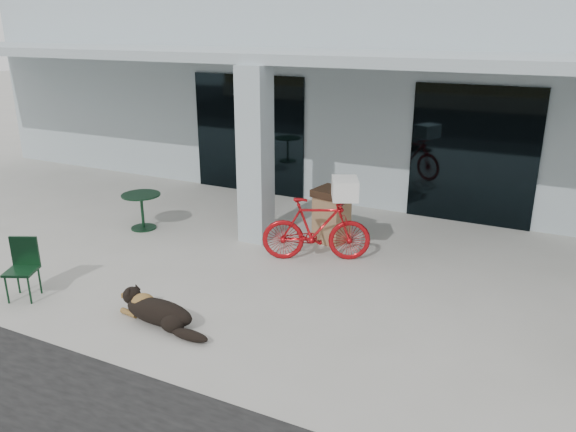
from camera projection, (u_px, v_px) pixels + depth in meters
The scene contains 13 objects.
ground at pixel (270, 309), 7.81m from camera, with size 80.00×80.00×0.00m, color #ACA9A2.
building at pixel (426, 87), 14.28m from camera, with size 22.00×7.00×4.50m, color #A3B4B9.
storefront_glass_left at pixel (249, 135), 12.94m from camera, with size 2.80×0.06×2.70m, color black.
storefront_glass_right at pixel (473, 156), 10.83m from camera, with size 2.40×0.06×2.70m, color black.
column at pixel (255, 156), 9.88m from camera, with size 0.50×0.50×3.12m, color #A3B4B9.
overhang at pixel (365, 57), 9.82m from camera, with size 22.00×2.80×0.18m, color #A3B4B9.
bicycle at pixel (316, 229), 9.30m from camera, with size 0.51×1.80×1.08m, color #AB0D13.
laundry_basket at pixel (345, 189), 9.06m from camera, with size 0.55×0.41×0.33m, color white.
dog at pixel (159, 311), 7.36m from camera, with size 1.18×0.39×0.39m, color black, non-canonical shape.
cup_near_dog at pixel (138, 307), 7.75m from camera, with size 0.09×0.09×0.11m, color white.
cafe_table_near at pixel (142, 211), 10.79m from camera, with size 0.74×0.74×0.69m, color #11321D, non-canonical shape.
cafe_chair_near at pixel (21, 270), 7.99m from camera, with size 0.40×0.44×0.89m, color #11321D, non-canonical shape.
trash_receptacle at pixel (332, 215), 10.11m from camera, with size 0.58×0.58×0.99m, color #8C6B49, non-canonical shape.
Camera 1 is at (3.32, -6.12, 3.77)m, focal length 35.00 mm.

